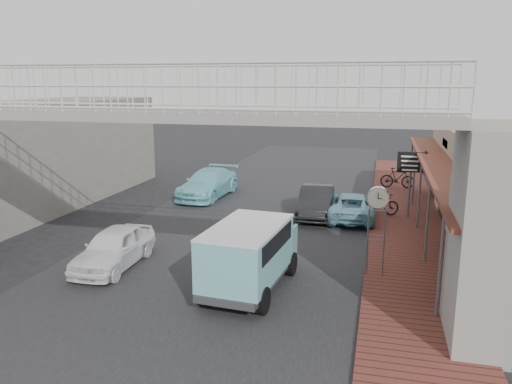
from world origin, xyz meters
The scene contains 14 objects.
ground centered at (0.00, 0.00, 0.00)m, with size 120.00×120.00×0.00m, color black.
road_strip centered at (0.00, 0.00, 0.01)m, with size 10.00×60.00×0.01m, color black.
sidewalk centered at (6.50, 3.00, 0.05)m, with size 3.00×40.00×0.10m, color maroon.
footbridge centered at (0.00, -4.00, 3.18)m, with size 16.40×2.40×6.34m.
building_far_left centered at (-11.00, 6.00, 2.50)m, with size 5.00×14.00×5.00m, color gray.
white_hatchback centered at (-2.97, -1.72, 0.65)m, with size 1.53×3.80×1.30m, color white.
dark_sedan centered at (2.60, 6.19, 0.67)m, with size 1.42×4.06×1.34m, color black.
angkot_curb centered at (4.20, 6.10, 0.58)m, with size 1.93×4.19×1.17m, color #6CA9BB.
angkot_far centered at (-3.40, 8.62, 0.71)m, with size 1.99×4.89×1.42m, color #7FD2DC.
angkot_van centered at (1.81, -2.45, 1.27)m, with size 2.19×4.23×2.01m.
motorcycle_near centered at (5.30, 6.50, 0.61)m, with size 0.68×1.95×1.02m, color black.
motorcycle_far centered at (6.28, 12.89, 0.66)m, with size 0.53×1.86×1.12m, color black.
street_clock centered at (5.30, -0.42, 2.37)m, with size 0.67×0.54×2.74m.
arrow_sign centered at (7.33, 6.63, 2.51)m, with size 1.71×1.08×2.98m.
Camera 1 is at (5.31, -15.57, 5.95)m, focal length 35.00 mm.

